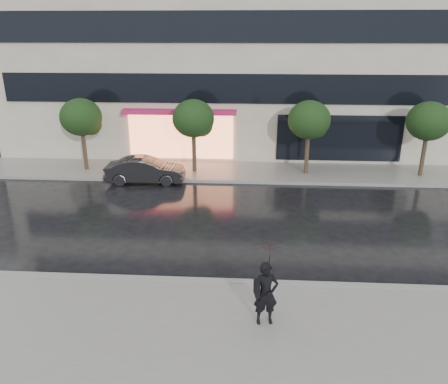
{
  "coord_description": "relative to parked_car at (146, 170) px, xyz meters",
  "views": [
    {
      "loc": [
        -0.0,
        -12.54,
        7.3
      ],
      "look_at": [
        -0.98,
        3.36,
        1.4
      ],
      "focal_mm": 35.0,
      "sensor_mm": 36.0,
      "label": 1
    }
  ],
  "objects": [
    {
      "name": "curb_far",
      "position": [
        5.28,
        0.2,
        -0.58
      ],
      "size": [
        60.0,
        0.25,
        0.14
      ],
      "primitive_type": "cube",
      "color": "gray",
      "rests_on": "ground"
    },
    {
      "name": "sidewalk_near",
      "position": [
        5.28,
        -11.55,
        -0.59
      ],
      "size": [
        60.0,
        4.5,
        0.12
      ],
      "primitive_type": "cube",
      "color": "slate",
      "rests_on": "ground"
    },
    {
      "name": "pedestrian_with_umbrella",
      "position": [
        5.79,
        -11.24,
        0.89
      ],
      "size": [
        0.95,
        0.96,
        2.31
      ],
      "rotation": [
        0.0,
        0.0,
        0.18
      ],
      "color": "black",
      "rests_on": "sidewalk_near"
    },
    {
      "name": "tree_mid_west",
      "position": [
        2.34,
        1.73,
        2.27
      ],
      "size": [
        2.2,
        2.2,
        3.99
      ],
      "color": "#33261C",
      "rests_on": "ground"
    },
    {
      "name": "curb_near",
      "position": [
        5.28,
        -9.3,
        -0.58
      ],
      "size": [
        60.0,
        0.25,
        0.14
      ],
      "primitive_type": "cube",
      "color": "gray",
      "rests_on": "ground"
    },
    {
      "name": "parked_car",
      "position": [
        0.0,
        0.0,
        0.0
      ],
      "size": [
        4.03,
        1.55,
        1.31
      ],
      "primitive_type": "imported",
      "rotation": [
        0.0,
        0.0,
        1.61
      ],
      "color": "black",
      "rests_on": "ground"
    },
    {
      "name": "tree_mid_east",
      "position": [
        8.34,
        1.73,
        2.27
      ],
      "size": [
        2.2,
        2.2,
        3.99
      ],
      "color": "#33261C",
      "rests_on": "ground"
    },
    {
      "name": "sidewalk_far",
      "position": [
        5.28,
        1.95,
        -0.59
      ],
      "size": [
        60.0,
        3.5,
        0.12
      ],
      "primitive_type": "cube",
      "color": "slate",
      "rests_on": "ground"
    },
    {
      "name": "ground",
      "position": [
        5.28,
        -8.3,
        -0.65
      ],
      "size": [
        120.0,
        120.0,
        0.0
      ],
      "primitive_type": "plane",
      "color": "black",
      "rests_on": "ground"
    },
    {
      "name": "office_building",
      "position": [
        5.28,
        9.67,
        8.35
      ],
      "size": [
        30.0,
        12.76,
        18.0
      ],
      "color": "beige",
      "rests_on": "ground"
    },
    {
      "name": "tree_far_west",
      "position": [
        -3.66,
        1.73,
        2.27
      ],
      "size": [
        2.2,
        2.2,
        3.99
      ],
      "color": "#33261C",
      "rests_on": "ground"
    },
    {
      "name": "tree_far_east",
      "position": [
        14.34,
        1.73,
        2.27
      ],
      "size": [
        2.2,
        2.2,
        3.99
      ],
      "color": "#33261C",
      "rests_on": "ground"
    }
  ]
}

